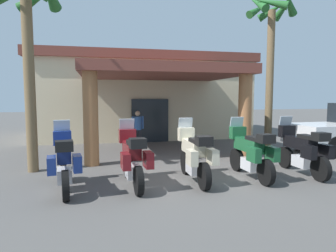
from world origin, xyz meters
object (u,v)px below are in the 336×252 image
at_px(palm_tree_roadside, 27,26).
at_px(motorcycle_green, 251,152).
at_px(motorcycle_maroon, 133,158).
at_px(motorcycle_black, 303,150).
at_px(motel_building, 142,96).
at_px(pedestrian, 138,127).
at_px(motorcycle_blue, 64,161).
at_px(motorcycle_cream, 195,155).
at_px(palm_tree_near_portico, 271,33).

bearing_deg(palm_tree_roadside, motorcycle_green, -19.74).
bearing_deg(motorcycle_green, motorcycle_maroon, 89.37).
bearing_deg(motorcycle_green, motorcycle_black, -91.28).
height_order(motel_building, motorcycle_maroon, motel_building).
relative_size(motorcycle_black, pedestrian, 1.38).
distance_m(motorcycle_blue, pedestrian, 6.05).
relative_size(motorcycle_cream, palm_tree_roadside, 0.39).
xyz_separation_m(motorcycle_maroon, palm_tree_near_portico, (6.74, 4.78, 4.32)).
bearing_deg(pedestrian, motorcycle_cream, 2.25).
bearing_deg(pedestrian, motorcycle_maroon, -14.36).
distance_m(motorcycle_cream, palm_tree_near_portico, 8.24).
bearing_deg(motorcycle_blue, motorcycle_green, -97.13).
distance_m(motorcycle_cream, motorcycle_green, 1.60).
bearing_deg(motorcycle_maroon, motel_building, -12.99).
relative_size(motorcycle_maroon, motorcycle_cream, 1.00).
distance_m(motorcycle_black, palm_tree_roadside, 8.55).
bearing_deg(motorcycle_green, pedestrian, 22.28).
xyz_separation_m(motorcycle_green, palm_tree_roadside, (-5.90, 2.12, 3.49)).
height_order(motorcycle_green, palm_tree_roadside, palm_tree_roadside).
xyz_separation_m(motorcycle_cream, motorcycle_black, (3.21, -0.03, 0.00)).
relative_size(motorcycle_cream, palm_tree_near_portico, 0.33).
distance_m(pedestrian, palm_tree_roadside, 5.92).
distance_m(motel_building, palm_tree_near_portico, 7.65).
height_order(motel_building, motorcycle_blue, motel_building).
height_order(motel_building, palm_tree_near_portico, palm_tree_near_portico).
height_order(motorcycle_cream, motorcycle_green, same).
xyz_separation_m(motorcycle_cream, palm_tree_near_portico, (5.13, 4.78, 4.32)).
height_order(motel_building, pedestrian, motel_building).
bearing_deg(palm_tree_near_portico, motorcycle_blue, -150.11).
bearing_deg(motorcycle_maroon, palm_tree_near_portico, -57.58).
relative_size(motel_building, pedestrian, 7.26).
bearing_deg(motorcycle_maroon, motorcycle_green, -93.03).
bearing_deg(pedestrian, motorcycle_black, 30.25).
bearing_deg(palm_tree_roadside, motorcycle_blue, -62.93).
bearing_deg(motorcycle_cream, motel_building, -0.10).
bearing_deg(motorcycle_blue, palm_tree_roadside, 19.86).
height_order(motorcycle_maroon, palm_tree_roadside, palm_tree_roadside).
bearing_deg(motel_building, palm_tree_near_portico, -44.98).
height_order(motorcycle_blue, motorcycle_green, same).
distance_m(motel_building, motorcycle_green, 10.13).
bearing_deg(motorcycle_black, palm_tree_near_portico, -20.31).
bearing_deg(motel_building, motorcycle_black, -72.11).
xyz_separation_m(motorcycle_maroon, pedestrian, (0.89, 5.50, 0.22)).
distance_m(motorcycle_cream, palm_tree_roadside, 5.93).
distance_m(motel_building, pedestrian, 4.68).
bearing_deg(palm_tree_near_portico, pedestrian, 173.04).
bearing_deg(palm_tree_near_portico, palm_tree_roadside, -164.18).
height_order(motorcycle_maroon, motorcycle_cream, same).
height_order(palm_tree_roadside, palm_tree_near_portico, palm_tree_near_portico).
bearing_deg(palm_tree_near_portico, motorcycle_black, -111.78).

